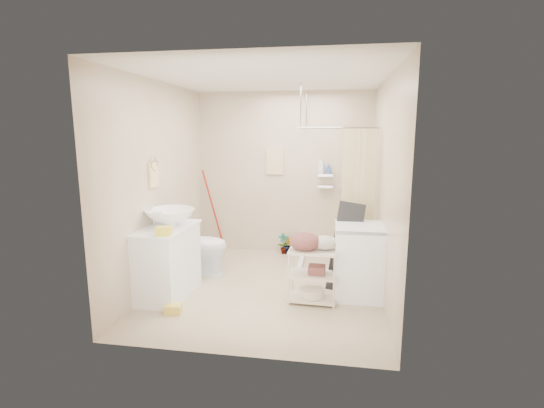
# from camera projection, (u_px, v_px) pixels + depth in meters

# --- Properties ---
(floor) EXTENTS (3.20, 3.20, 0.00)m
(floor) POSITION_uv_depth(u_px,v_px,m) (267.00, 287.00, 5.06)
(floor) COLOR #C3B392
(floor) RESTS_ON ground
(ceiling) EXTENTS (2.80, 3.20, 0.04)m
(ceiling) POSITION_uv_depth(u_px,v_px,m) (267.00, 77.00, 4.59)
(ceiling) COLOR silver
(ceiling) RESTS_ON ground
(wall_back) EXTENTS (2.80, 0.04, 2.60)m
(wall_back) POSITION_uv_depth(u_px,v_px,m) (284.00, 174.00, 6.38)
(wall_back) COLOR beige
(wall_back) RESTS_ON ground
(wall_front) EXTENTS (2.80, 0.04, 2.60)m
(wall_front) POSITION_uv_depth(u_px,v_px,m) (234.00, 213.00, 3.27)
(wall_front) COLOR beige
(wall_front) RESTS_ON ground
(wall_left) EXTENTS (0.04, 3.20, 2.60)m
(wall_left) POSITION_uv_depth(u_px,v_px,m) (160.00, 185.00, 5.05)
(wall_left) COLOR beige
(wall_left) RESTS_ON ground
(wall_right) EXTENTS (0.04, 3.20, 2.60)m
(wall_right) POSITION_uv_depth(u_px,v_px,m) (385.00, 190.00, 4.61)
(wall_right) COLOR beige
(wall_right) RESTS_ON ground
(vanity) EXTENTS (0.57, 0.98, 0.85)m
(vanity) POSITION_uv_depth(u_px,v_px,m) (167.00, 261.00, 4.76)
(vanity) COLOR white
(vanity) RESTS_ON ground
(sink) EXTENTS (0.66, 0.66, 0.20)m
(sink) POSITION_uv_depth(u_px,v_px,m) (170.00, 217.00, 4.75)
(sink) COLOR white
(sink) RESTS_ON vanity
(counter_basket) EXTENTS (0.19, 0.16, 0.09)m
(counter_basket) POSITION_uv_depth(u_px,v_px,m) (164.00, 231.00, 4.32)
(counter_basket) COLOR yellow
(counter_basket) RESTS_ON vanity
(floor_basket) EXTENTS (0.29, 0.24, 0.14)m
(floor_basket) POSITION_uv_depth(u_px,v_px,m) (173.00, 307.00, 4.33)
(floor_basket) COLOR #EED24E
(floor_basket) RESTS_ON ground
(toilet) EXTENTS (0.85, 0.53, 0.82)m
(toilet) POSITION_uv_depth(u_px,v_px,m) (199.00, 245.00, 5.52)
(toilet) COLOR white
(toilet) RESTS_ON ground
(mop) EXTENTS (0.16, 0.16, 1.35)m
(mop) POSITION_uv_depth(u_px,v_px,m) (212.00, 210.00, 6.61)
(mop) COLOR #A31F11
(mop) RESTS_ON ground
(potted_plant_a) EXTENTS (0.21, 0.18, 0.34)m
(potted_plant_a) POSITION_uv_depth(u_px,v_px,m) (283.00, 244.00, 6.43)
(potted_plant_a) COLOR #973D21
(potted_plant_a) RESTS_ON ground
(potted_plant_b) EXTENTS (0.19, 0.17, 0.29)m
(potted_plant_b) POSITION_uv_depth(u_px,v_px,m) (289.00, 245.00, 6.42)
(potted_plant_b) COLOR brown
(potted_plant_b) RESTS_ON ground
(hanging_towel) EXTENTS (0.28, 0.03, 0.42)m
(hanging_towel) POSITION_uv_depth(u_px,v_px,m) (275.00, 161.00, 6.35)
(hanging_towel) COLOR beige
(hanging_towel) RESTS_ON wall_back
(towel_ring) EXTENTS (0.04, 0.22, 0.34)m
(towel_ring) POSITION_uv_depth(u_px,v_px,m) (154.00, 173.00, 4.82)
(towel_ring) COLOR #FFEB91
(towel_ring) RESTS_ON wall_left
(tp_holder) EXTENTS (0.08, 0.12, 0.14)m
(tp_holder) POSITION_uv_depth(u_px,v_px,m) (167.00, 228.00, 5.19)
(tp_holder) COLOR white
(tp_holder) RESTS_ON wall_left
(shower) EXTENTS (1.10, 1.10, 2.10)m
(shower) POSITION_uv_depth(u_px,v_px,m) (337.00, 196.00, 5.76)
(shower) COLOR silver
(shower) RESTS_ON ground
(shampoo_bottle_a) EXTENTS (0.12, 0.12, 0.26)m
(shampoo_bottle_a) POSITION_uv_depth(u_px,v_px,m) (321.00, 166.00, 6.18)
(shampoo_bottle_a) COLOR silver
(shampoo_bottle_a) RESTS_ON shower
(shampoo_bottle_b) EXTENTS (0.07, 0.08, 0.16)m
(shampoo_bottle_b) POSITION_uv_depth(u_px,v_px,m) (328.00, 169.00, 6.18)
(shampoo_bottle_b) COLOR #30559B
(shampoo_bottle_b) RESTS_ON shower
(washing_machine) EXTENTS (0.61, 0.63, 0.87)m
(washing_machine) POSITION_uv_depth(u_px,v_px,m) (360.00, 261.00, 4.74)
(washing_machine) COLOR white
(washing_machine) RESTS_ON ground
(laundry_rack) EXTENTS (0.56, 0.35, 0.76)m
(laundry_rack) POSITION_uv_depth(u_px,v_px,m) (313.00, 271.00, 4.56)
(laundry_rack) COLOR beige
(laundry_rack) RESTS_ON ground
(ironing_board) EXTENTS (0.33, 0.10, 1.15)m
(ironing_board) POSITION_uv_depth(u_px,v_px,m) (346.00, 247.00, 4.85)
(ironing_board) COLOR black
(ironing_board) RESTS_ON ground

